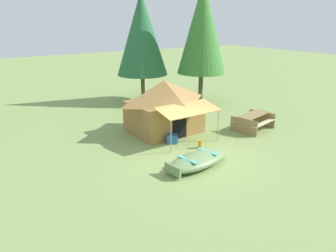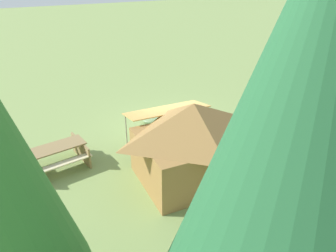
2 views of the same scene
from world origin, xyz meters
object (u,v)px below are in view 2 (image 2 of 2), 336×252
Objects in this scene: canvas_cabin_tent at (192,141)px; beached_rowboat at (172,114)px; pine_tree_back_left at (290,208)px; picnic_table at (55,155)px; cooler_box at (186,146)px; fuel_can at (157,135)px.

beached_rowboat is at bearing -105.69° from canvas_cabin_tent.
beached_rowboat is 0.43× the size of pine_tree_back_left.
picnic_table is 4.36m from cooler_box.
pine_tree_back_left reaches higher than beached_rowboat.
canvas_cabin_tent is 4.40m from picnic_table.
pine_tree_back_left reaches higher than picnic_table.
picnic_table is at bearing -8.70° from cooler_box.
pine_tree_back_left reaches higher than fuel_can.
picnic_table is 0.33× the size of pine_tree_back_left.
beached_rowboat is 2.56m from cooler_box.
canvas_cabin_tent is at bearing 150.61° from picnic_table.
beached_rowboat is 4.24m from canvas_cabin_tent.
canvas_cabin_tent is at bearing 70.43° from cooler_box.
fuel_can is at bearing -103.63° from pine_tree_back_left.
beached_rowboat is 8.43× the size of fuel_can.
cooler_box is at bearing -109.57° from canvas_cabin_tent.
beached_rowboat is 1.82m from fuel_can.
picnic_table reaches higher than fuel_can.
pine_tree_back_left is at bearing 69.91° from cooler_box.
fuel_can is (0.63, -1.14, -0.02)m from cooler_box.
pine_tree_back_left is (2.17, 5.88, 2.94)m from canvas_cabin_tent.
beached_rowboat reaches higher than cooler_box.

